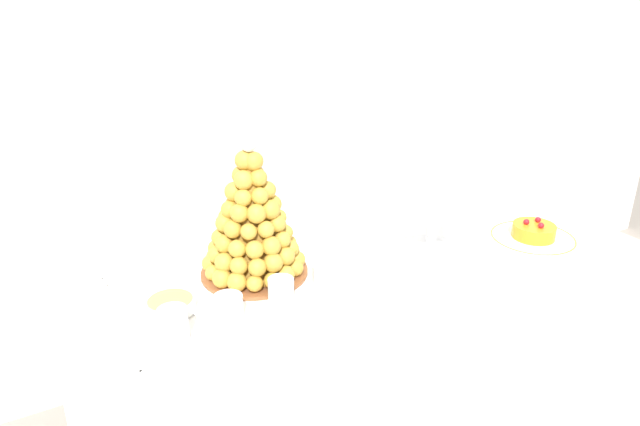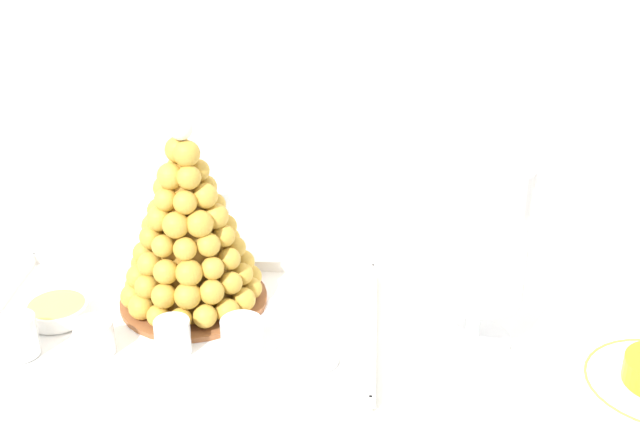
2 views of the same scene
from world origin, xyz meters
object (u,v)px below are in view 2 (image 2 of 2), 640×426
(serving_tray, at_px, (181,326))
(wine_glass, at_px, (209,205))
(croquembouche, at_px, (189,233))
(dessert_cup_right, at_px, (317,344))
(dessert_cup_mid_right, at_px, (242,341))
(dessert_cup_mid_left, at_px, (95,339))
(creme_brulee_ramekin, at_px, (57,310))
(dessert_cup_left, at_px, (19,337))
(dessert_cup_centre, at_px, (173,338))
(macaron_goblet, at_px, (481,235))

(serving_tray, distance_m, wine_glass, 0.22)
(croquembouche, relative_size, dessert_cup_right, 4.98)
(serving_tray, relative_size, dessert_cup_mid_right, 9.57)
(dessert_cup_mid_left, height_order, creme_brulee_ramekin, dessert_cup_mid_left)
(serving_tray, height_order, dessert_cup_left, dessert_cup_left)
(dessert_cup_centre, bearing_deg, wine_glass, 88.83)
(macaron_goblet, bearing_deg, dessert_cup_left, -172.31)
(serving_tray, relative_size, dessert_cup_right, 9.54)
(macaron_goblet, bearing_deg, wine_glass, 154.50)
(serving_tray, height_order, croquembouche, croquembouche)
(dessert_cup_left, height_order, dessert_cup_centre, dessert_cup_left)
(dessert_cup_centre, height_order, creme_brulee_ramekin, dessert_cup_centre)
(serving_tray, xyz_separation_m, dessert_cup_left, (-0.20, -0.08, 0.03))
(dessert_cup_centre, relative_size, dessert_cup_mid_right, 0.86)
(croquembouche, relative_size, creme_brulee_ramekin, 3.21)
(dessert_cup_centre, xyz_separation_m, macaron_goblet, (0.42, 0.07, 0.14))
(dessert_cup_mid_right, relative_size, macaron_goblet, 0.22)
(serving_tray, xyz_separation_m, dessert_cup_mid_left, (-0.10, -0.07, 0.02))
(dessert_cup_right, bearing_deg, creme_brulee_ramekin, 168.02)
(croquembouche, relative_size, dessert_cup_left, 5.09)
(dessert_cup_right, distance_m, wine_glass, 0.34)
(croquembouche, bearing_deg, macaron_goblet, -8.81)
(dessert_cup_mid_left, bearing_deg, dessert_cup_mid_right, 0.16)
(creme_brulee_ramekin, xyz_separation_m, macaron_goblet, (0.61, -0.01, 0.15))
(croquembouche, distance_m, dessert_cup_right, 0.26)
(dessert_cup_mid_left, bearing_deg, macaron_goblet, 8.06)
(dessert_cup_mid_right, bearing_deg, dessert_cup_centre, 177.03)
(macaron_goblet, bearing_deg, dessert_cup_mid_left, -171.94)
(dessert_cup_centre, xyz_separation_m, dessert_cup_mid_right, (0.10, -0.01, 0.00))
(creme_brulee_ramekin, height_order, wine_glass, wine_glass)
(dessert_cup_centre, relative_size, macaron_goblet, 0.19)
(dessert_cup_left, relative_size, dessert_cup_right, 0.98)
(serving_tray, bearing_deg, dessert_cup_centre, -85.05)
(dessert_cup_left, xyz_separation_m, creme_brulee_ramekin, (0.02, 0.09, -0.01))
(serving_tray, bearing_deg, dessert_cup_mid_left, -143.92)
(dessert_cup_mid_left, height_order, dessert_cup_mid_right, dessert_cup_mid_right)
(serving_tray, relative_size, croquembouche, 1.92)
(serving_tray, bearing_deg, dessert_cup_right, -19.97)
(dessert_cup_right, bearing_deg, dessert_cup_centre, 178.27)
(dessert_cup_centre, bearing_deg, serving_tray, 94.95)
(dessert_cup_centre, bearing_deg, dessert_cup_mid_left, -177.03)
(serving_tray, bearing_deg, croquembouche, 83.94)
(dessert_cup_mid_left, height_order, dessert_cup_right, dessert_cup_right)
(croquembouche, bearing_deg, dessert_cup_left, -144.78)
(croquembouche, distance_m, macaron_goblet, 0.42)
(dessert_cup_left, height_order, dessert_cup_right, same)
(dessert_cup_mid_right, relative_size, wine_glass, 0.39)
(croquembouche, bearing_deg, creme_brulee_ramekin, -163.65)
(dessert_cup_right, relative_size, creme_brulee_ramekin, 0.64)
(creme_brulee_ramekin, bearing_deg, macaron_goblet, -0.76)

